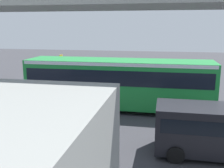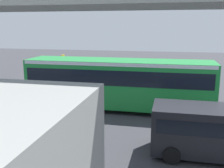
% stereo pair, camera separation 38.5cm
% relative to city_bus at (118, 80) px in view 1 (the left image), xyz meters
% --- Properties ---
extents(ground, '(80.00, 80.00, 0.00)m').
position_rel_city_bus_xyz_m(ground, '(0.87, -1.05, -1.88)').
color(ground, '#38383D').
extents(city_bus, '(11.54, 2.85, 3.15)m').
position_rel_city_bus_xyz_m(city_bus, '(0.00, 0.00, 0.00)').
color(city_bus, '#1E8C38').
rests_on(city_bus, ground).
extents(parked_van, '(4.80, 2.17, 2.05)m').
position_rel_city_bus_xyz_m(parked_van, '(-4.93, 5.45, -0.70)').
color(parked_van, black).
rests_on(parked_van, ground).
extents(traffic_sign, '(0.08, 0.60, 2.80)m').
position_rel_city_bus_xyz_m(traffic_sign, '(5.92, -5.40, 0.01)').
color(traffic_sign, slate).
rests_on(traffic_sign, ground).
extents(lane_dash_leftmost, '(2.00, 0.20, 0.01)m').
position_rel_city_bus_xyz_m(lane_dash_leftmost, '(-3.13, -3.70, -1.88)').
color(lane_dash_leftmost, silver).
rests_on(lane_dash_leftmost, ground).
extents(lane_dash_left, '(2.00, 0.20, 0.01)m').
position_rel_city_bus_xyz_m(lane_dash_left, '(0.87, -3.70, -1.88)').
color(lane_dash_left, silver).
rests_on(lane_dash_left, ground).
extents(lane_dash_centre, '(2.00, 0.20, 0.01)m').
position_rel_city_bus_xyz_m(lane_dash_centre, '(4.87, -3.70, -1.88)').
color(lane_dash_centre, silver).
rests_on(lane_dash_centre, ground).
extents(pedestrian_overpass, '(26.63, 2.60, 7.24)m').
position_rel_city_bus_xyz_m(pedestrian_overpass, '(0.87, 9.17, 3.51)').
color(pedestrian_overpass, gray).
rests_on(pedestrian_overpass, ground).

